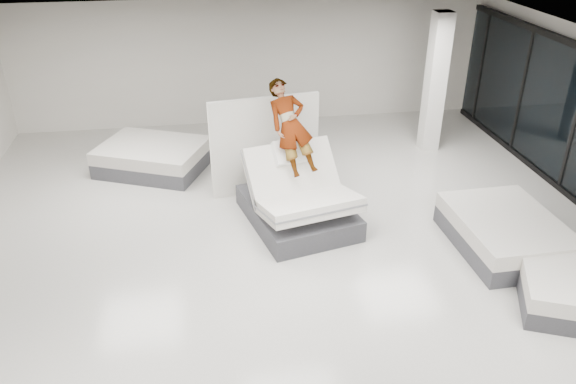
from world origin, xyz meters
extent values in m
plane|color=beige|center=(0.00, 0.00, 0.00)|extent=(14.00, 14.00, 0.00)
plane|color=black|center=(0.00, 0.00, 3.20)|extent=(14.00, 14.00, 0.00)
cube|color=silver|center=(0.00, 7.00, 1.60)|extent=(12.00, 0.04, 3.20)
cube|color=#3D3D42|center=(0.31, 1.60, 0.20)|extent=(2.14, 2.56, 0.39)
cube|color=white|center=(0.25, 1.87, 0.89)|extent=(1.84, 1.28, 1.00)
cube|color=slate|center=(0.25, 1.87, 0.89)|extent=(1.83, 1.15, 0.87)
cube|color=white|center=(0.43, 1.09, 0.62)|extent=(1.89, 1.50, 0.46)
cube|color=slate|center=(0.43, 1.09, 0.62)|extent=(1.91, 1.48, 0.26)
cube|color=silver|center=(0.23, 1.94, 1.27)|extent=(0.69, 0.54, 0.44)
imported|color=slate|center=(0.24, 1.89, 1.42)|extent=(1.03, 1.84, 1.30)
cube|color=black|center=(0.53, 1.60, 1.19)|extent=(0.08, 0.15, 0.08)
cube|color=silver|center=(-0.11, 2.93, 1.00)|extent=(2.19, 0.42, 2.00)
cube|color=#3D3D42|center=(3.68, 0.19, 0.16)|extent=(1.67, 2.19, 0.32)
cube|color=white|center=(3.68, 0.19, 0.46)|extent=(1.67, 2.19, 0.27)
cube|color=#3D3D42|center=(4.02, -1.22, 0.15)|extent=(2.15, 2.41, 0.30)
cube|color=white|center=(4.02, -1.22, 0.42)|extent=(2.15, 2.41, 0.25)
cube|color=#3D3D42|center=(-2.45, 4.31, 0.16)|extent=(2.64, 2.37, 0.33)
cube|color=white|center=(-2.45, 4.31, 0.46)|extent=(2.64, 2.37, 0.27)
cube|color=silver|center=(4.00, 4.50, 1.60)|extent=(0.40, 0.40, 3.20)
cube|color=black|center=(5.90, 2.00, 1.45)|extent=(0.09, 0.08, 2.80)
cube|color=black|center=(5.90, 4.00, 1.45)|extent=(0.09, 0.08, 2.80)
cube|color=black|center=(5.90, 6.00, 1.45)|extent=(0.09, 0.08, 2.80)
camera|label=1|loc=(-1.28, -7.28, 5.42)|focal=35.00mm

